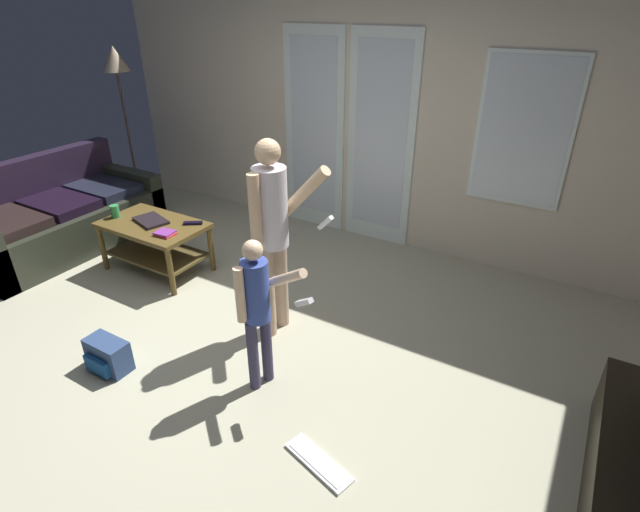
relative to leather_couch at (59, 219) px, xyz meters
The scene contains 13 objects.
ground_plane 2.58m from the leather_couch, 10.22° to the right, with size 6.12×4.71×0.02m, color #ADAA8E.
wall_back_with_doors 3.30m from the leather_couch, 36.23° to the left, with size 6.12×0.09×2.60m.
leather_couch is the anchor object (origin of this frame).
coffee_table 1.27m from the leather_couch, ahead, with size 0.97×0.58×0.48m.
person_adult 2.84m from the leather_couch, ahead, with size 0.54×0.41×1.51m.
person_child 3.13m from the leather_couch, 11.31° to the right, with size 0.48×0.29×1.08m.
floor_lamp 1.84m from the leather_couch, 104.60° to the left, with size 0.31×0.31×1.84m.
backpack 2.29m from the leather_couch, 27.20° to the right, with size 0.31×0.20×0.23m.
loose_keyboard 3.84m from the leather_couch, 14.73° to the right, with size 0.46×0.25×0.02m.
laptop_closed 1.25m from the leather_couch, ahead, with size 0.33×0.22×0.03m, color black.
cup_near_edge 0.89m from the leather_couch, ahead, with size 0.08×0.08×0.12m, color #318F4C.
tv_remote_black 1.64m from the leather_couch, 11.15° to the left, with size 0.17×0.05×0.02m, color black.
book_stack 1.56m from the leather_couch, ahead, with size 0.17×0.15×0.03m.
Camera 1 is at (2.14, -2.11, 2.32)m, focal length 27.26 mm.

